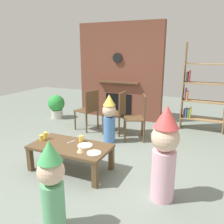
{
  "coord_description": "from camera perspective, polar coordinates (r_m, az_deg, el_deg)",
  "views": [
    {
      "loc": [
        1.59,
        -2.85,
        1.72
      ],
      "look_at": [
        0.15,
        0.4,
        0.76
      ],
      "focal_mm": 36.56,
      "sensor_mm": 36.0,
      "label": 1
    }
  ],
  "objects": [
    {
      "name": "dining_chair_middle",
      "position": [
        4.78,
        1.52,
        0.43
      ],
      "size": [
        0.42,
        0.42,
        0.9
      ],
      "rotation": [
        0.0,
        0.0,
        3.2
      ],
      "color": "brown",
      "rests_on": "ground_plane"
    },
    {
      "name": "bookshelf",
      "position": [
        5.32,
        21.37,
        4.71
      ],
      "size": [
        0.9,
        0.28,
        1.9
      ],
      "color": "#9E7A51",
      "rests_on": "ground_plane"
    },
    {
      "name": "child_by_the_chairs",
      "position": [
        4.33,
        -0.69,
        -1.35
      ],
      "size": [
        0.26,
        0.26,
        0.94
      ],
      "rotation": [
        0.0,
        0.0,
        -1.62
      ],
      "color": "#4C7FC6",
      "rests_on": "ground_plane"
    },
    {
      "name": "ground_plane",
      "position": [
        3.69,
        -4.78,
        -12.77
      ],
      "size": [
        12.0,
        12.0,
        0.0
      ],
      "primitive_type": "plane",
      "color": "gray"
    },
    {
      "name": "dining_chair_right",
      "position": [
        4.48,
        6.79,
        -0.66
      ],
      "size": [
        0.52,
        0.52,
        0.9
      ],
      "rotation": [
        0.0,
        0.0,
        3.53
      ],
      "color": "brown",
      "rests_on": "ground_plane"
    },
    {
      "name": "dining_chair_left",
      "position": [
        5.01,
        -5.76,
        1.04
      ],
      "size": [
        0.49,
        0.49,
        0.9
      ],
      "rotation": [
        0.0,
        0.0,
        2.87
      ],
      "color": "brown",
      "rests_on": "ground_plane"
    },
    {
      "name": "potted_plant_short",
      "position": [
        6.14,
        -13.72,
        1.66
      ],
      "size": [
        0.43,
        0.43,
        0.61
      ],
      "color": "beige",
      "rests_on": "ground_plane"
    },
    {
      "name": "paper_plate_rear",
      "position": [
        3.34,
        -6.72,
        -8.31
      ],
      "size": [
        0.22,
        0.22,
        0.01
      ],
      "primitive_type": "cylinder",
      "color": "white",
      "rests_on": "coffee_table"
    },
    {
      "name": "paper_plate_front",
      "position": [
        3.1,
        -4.52,
        -10.16
      ],
      "size": [
        0.19,
        0.19,
        0.01
      ],
      "primitive_type": "cylinder",
      "color": "white",
      "rests_on": "coffee_table"
    },
    {
      "name": "child_with_cone_hat",
      "position": [
        2.33,
        -14.81,
        -17.05
      ],
      "size": [
        0.26,
        0.26,
        0.94
      ],
      "rotation": [
        0.0,
        0.0,
        2.02
      ],
      "color": "#66B27F",
      "rests_on": "ground_plane"
    },
    {
      "name": "birthday_cake_slice",
      "position": [
        3.15,
        -7.91,
        -9.21
      ],
      "size": [
        0.1,
        0.1,
        0.08
      ],
      "primitive_type": "cone",
      "color": "#EAC68C",
      "rests_on": "coffee_table"
    },
    {
      "name": "paper_cup_near_right",
      "position": [
        3.48,
        -7.74,
        -6.62
      ],
      "size": [
        0.07,
        0.07,
        0.1
      ],
      "primitive_type": "cylinder",
      "color": "#F2CC4C",
      "rests_on": "coffee_table"
    },
    {
      "name": "table_fork",
      "position": [
        3.51,
        -10.2,
        -7.36
      ],
      "size": [
        0.06,
        0.15,
        0.01
      ],
      "primitive_type": "cube",
      "rotation": [
        0.0,
        0.0,
        1.24
      ],
      "color": "silver",
      "rests_on": "coffee_table"
    },
    {
      "name": "coffee_table",
      "position": [
        3.42,
        -10.33,
        -9.07
      ],
      "size": [
        1.17,
        0.61,
        0.39
      ],
      "color": "brown",
      "rests_on": "ground_plane"
    },
    {
      "name": "paper_cup_center",
      "position": [
        3.65,
        -17.23,
        -6.19
      ],
      "size": [
        0.06,
        0.06,
        0.09
      ],
      "primitive_type": "cylinder",
      "color": "#F2CC4C",
      "rests_on": "coffee_table"
    },
    {
      "name": "child_in_pink",
      "position": [
        2.7,
        13.0,
        -9.6
      ],
      "size": [
        0.32,
        0.32,
        1.15
      ],
      "rotation": [
        0.0,
        0.0,
        3.05
      ],
      "color": "#EAB2C6",
      "rests_on": "ground_plane"
    },
    {
      "name": "brick_fireplace_feature",
      "position": [
        5.89,
        2.01,
        9.93
      ],
      "size": [
        2.2,
        0.28,
        2.4
      ],
      "color": "brown",
      "rests_on": "ground_plane"
    },
    {
      "name": "paper_cup_near_left",
      "position": [
        3.7,
        -16.26,
        -5.69
      ],
      "size": [
        0.07,
        0.07,
        0.11
      ],
      "primitive_type": "cylinder",
      "color": "#F2CC4C",
      "rests_on": "coffee_table"
    }
  ]
}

